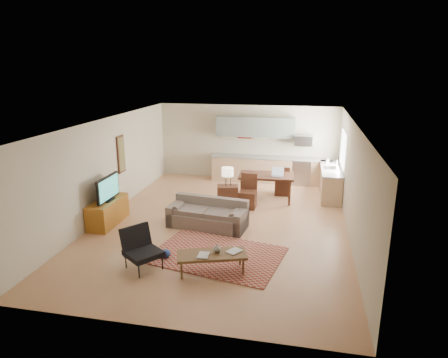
% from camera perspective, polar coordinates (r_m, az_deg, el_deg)
% --- Properties ---
extents(room, '(9.00, 9.00, 9.00)m').
position_cam_1_polar(room, '(10.29, -0.34, 0.62)').
color(room, '#B07852').
rests_on(room, ground).
extents(kitchen_counter_back, '(4.26, 0.64, 0.92)m').
position_cam_1_polar(kitchen_counter_back, '(14.40, 6.66, 1.36)').
color(kitchen_counter_back, tan).
rests_on(kitchen_counter_back, ground).
extents(kitchen_counter_right, '(0.64, 2.26, 0.92)m').
position_cam_1_polar(kitchen_counter_right, '(13.24, 14.96, -0.41)').
color(kitchen_counter_right, tan).
rests_on(kitchen_counter_right, ground).
extents(kitchen_range, '(0.62, 0.62, 0.90)m').
position_cam_1_polar(kitchen_range, '(14.35, 11.03, 1.08)').
color(kitchen_range, '#A5A8AD').
rests_on(kitchen_range, ground).
extents(kitchen_microwave, '(0.62, 0.40, 0.35)m').
position_cam_1_polar(kitchen_microwave, '(14.13, 11.27, 5.41)').
color(kitchen_microwave, '#A5A8AD').
rests_on(kitchen_microwave, room).
extents(upper_cabinets, '(2.80, 0.34, 0.70)m').
position_cam_1_polar(upper_cabinets, '(14.30, 4.49, 7.42)').
color(upper_cabinets, gray).
rests_on(upper_cabinets, room).
extents(window_right, '(0.02, 1.40, 1.05)m').
position_cam_1_polar(window_right, '(13.01, 16.62, 4.13)').
color(window_right, white).
rests_on(window_right, room).
extents(wall_art_left, '(0.06, 0.42, 1.10)m').
position_cam_1_polar(wall_art_left, '(12.11, -14.47, 3.45)').
color(wall_art_left, olive).
rests_on(wall_art_left, room).
extents(triptych, '(1.70, 0.04, 0.50)m').
position_cam_1_polar(triptych, '(14.53, 2.97, 6.78)').
color(triptych, '#F8EFBF').
rests_on(triptych, room).
extents(rug, '(3.13, 2.45, 0.02)m').
position_cam_1_polar(rug, '(9.05, -1.06, -10.76)').
color(rug, maroon).
rests_on(rug, floor).
extents(sofa, '(2.21, 1.18, 0.73)m').
position_cam_1_polar(sofa, '(10.38, -2.39, -4.98)').
color(sofa, '#6A5B51').
rests_on(sofa, floor).
extents(coffee_table, '(1.51, 0.98, 0.43)m').
position_cam_1_polar(coffee_table, '(8.29, -1.76, -11.87)').
color(coffee_table, '#4D3319').
rests_on(coffee_table, floor).
extents(book_a, '(0.23, 0.30, 0.03)m').
position_cam_1_polar(book_a, '(8.12, -3.74, -10.77)').
color(book_a, maroon).
rests_on(book_a, coffee_table).
extents(book_b, '(0.50, 0.51, 0.02)m').
position_cam_1_polar(book_b, '(8.33, 0.88, -10.04)').
color(book_b, navy).
rests_on(book_b, coffee_table).
extents(vase, '(0.20, 0.20, 0.18)m').
position_cam_1_polar(vase, '(8.21, -1.02, -9.83)').
color(vase, black).
rests_on(vase, coffee_table).
extents(armchair, '(1.07, 1.07, 0.87)m').
position_cam_1_polar(armchair, '(8.48, -11.46, -9.84)').
color(armchair, black).
rests_on(armchair, floor).
extents(tv_credenza, '(0.55, 1.43, 0.66)m').
position_cam_1_polar(tv_credenza, '(11.04, -16.26, -4.54)').
color(tv_credenza, '#915518').
rests_on(tv_credenza, floor).
extents(tv, '(0.11, 1.10, 0.66)m').
position_cam_1_polar(tv, '(10.81, -16.27, -1.30)').
color(tv, black).
rests_on(tv, tv_credenza).
extents(console_table, '(0.68, 0.53, 0.70)m').
position_cam_1_polar(console_table, '(11.67, 0.51, -2.62)').
color(console_table, '#3C1F14').
rests_on(console_table, floor).
extents(table_lamp, '(0.42, 0.42, 0.56)m').
position_cam_1_polar(table_lamp, '(11.49, 0.51, 0.36)').
color(table_lamp, beige).
rests_on(table_lamp, console_table).
extents(dining_table, '(1.71, 1.04, 0.84)m').
position_cam_1_polar(dining_table, '(12.39, 6.02, -1.26)').
color(dining_table, '#3C1F14').
rests_on(dining_table, floor).
extents(dining_chair_near, '(0.49, 0.51, 1.01)m').
position_cam_1_polar(dining_chair_near, '(11.71, 3.42, -1.80)').
color(dining_chair_near, '#3C1F14').
rests_on(dining_chair_near, floor).
extents(dining_chair_far, '(0.46, 0.49, 0.97)m').
position_cam_1_polar(dining_chair_far, '(13.05, 8.37, -0.15)').
color(dining_chair_far, '#3C1F14').
rests_on(dining_chair_far, floor).
extents(laptop, '(0.38, 0.30, 0.27)m').
position_cam_1_polar(laptop, '(12.10, 7.60, 1.00)').
color(laptop, '#A5A8AD').
rests_on(laptop, dining_table).
extents(soap_bottle, '(0.11, 0.11, 0.19)m').
position_cam_1_polar(soap_bottle, '(13.65, 14.59, 2.53)').
color(soap_bottle, '#F8EFBF').
rests_on(soap_bottle, kitchen_counter_right).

